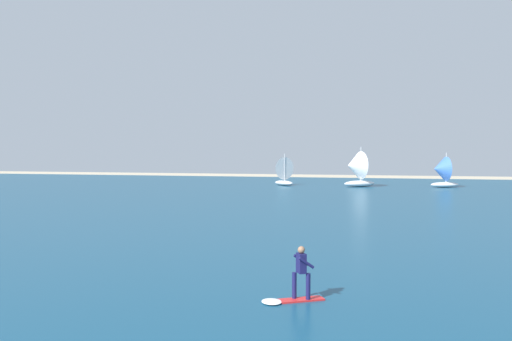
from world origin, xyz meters
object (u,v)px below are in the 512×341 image
(kitesurfer, at_px, (295,281))
(sailboat_heeled_over, at_px, (355,169))
(sailboat_anchored_offshore, at_px, (441,172))
(sailboat_leading, at_px, (282,171))

(kitesurfer, height_order, sailboat_heeled_over, sailboat_heeled_over)
(sailboat_heeled_over, height_order, sailboat_anchored_offshore, sailboat_heeled_over)
(sailboat_heeled_over, bearing_deg, sailboat_anchored_offshore, 7.85)
(sailboat_anchored_offshore, bearing_deg, sailboat_leading, -178.24)
(sailboat_heeled_over, relative_size, sailboat_anchored_offshore, 1.17)
(kitesurfer, distance_m, sailboat_leading, 54.94)
(sailboat_leading, distance_m, sailboat_anchored_offshore, 20.30)
(sailboat_leading, relative_size, sailboat_anchored_offshore, 0.97)
(sailboat_leading, height_order, sailboat_heeled_over, sailboat_heeled_over)
(sailboat_leading, xyz_separation_m, sailboat_heeled_over, (9.78, -0.83, 0.40))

